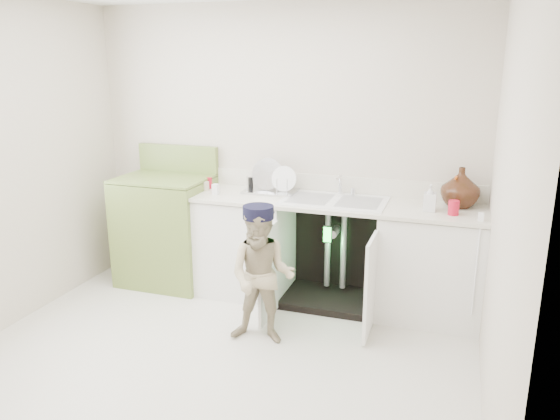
% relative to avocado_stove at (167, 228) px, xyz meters
% --- Properties ---
extents(ground, '(3.50, 3.50, 0.00)m').
position_rel_avocado_stove_xyz_m(ground, '(1.02, -1.18, -0.51)').
color(ground, beige).
rests_on(ground, ground).
extents(room_shell, '(6.00, 5.50, 1.26)m').
position_rel_avocado_stove_xyz_m(room_shell, '(1.02, -1.18, 0.74)').
color(room_shell, beige).
rests_on(room_shell, ground).
extents(counter_run, '(2.44, 1.02, 1.21)m').
position_rel_avocado_stove_xyz_m(counter_run, '(1.60, 0.03, -0.04)').
color(counter_run, white).
rests_on(counter_run, ground).
extents(avocado_stove, '(0.80, 0.65, 1.25)m').
position_rel_avocado_stove_xyz_m(avocado_stove, '(0.00, 0.00, 0.00)').
color(avocado_stove, olive).
rests_on(avocado_stove, ground).
extents(repair_worker, '(0.67, 0.70, 1.03)m').
position_rel_avocado_stove_xyz_m(repair_worker, '(1.24, -0.80, 0.01)').
color(repair_worker, '#C5AF8D').
rests_on(repair_worker, ground).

